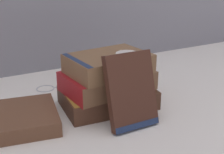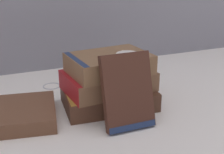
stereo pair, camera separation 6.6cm
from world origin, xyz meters
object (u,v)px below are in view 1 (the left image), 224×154
(book_flat_bottom, at_px, (107,98))
(book_flat_top, at_px, (107,64))
(reading_glasses, at_px, (57,87))
(book_flat_middle, at_px, (105,81))
(pocket_watch, at_px, (127,54))
(book_leaning_front, at_px, (133,93))

(book_flat_bottom, distance_m, book_flat_top, 0.08)
(book_flat_bottom, distance_m, reading_glasses, 0.17)
(book_flat_middle, xyz_separation_m, book_flat_top, (0.00, -0.01, 0.04))
(pocket_watch, bearing_deg, book_leaning_front, -111.98)
(book_flat_middle, xyz_separation_m, pocket_watch, (0.04, -0.03, 0.07))
(book_flat_middle, bearing_deg, book_flat_top, -61.32)
(book_flat_top, height_order, book_leaning_front, book_leaning_front)
(book_leaning_front, distance_m, pocket_watch, 0.10)
(book_leaning_front, relative_size, reading_glasses, 1.30)
(book_flat_bottom, height_order, book_leaning_front, book_leaning_front)
(book_flat_bottom, relative_size, book_leaning_front, 1.42)
(book_flat_bottom, bearing_deg, book_flat_middle, -162.18)
(book_flat_bottom, bearing_deg, reading_glasses, 117.44)
(book_flat_middle, bearing_deg, pocket_watch, -43.87)
(book_flat_bottom, bearing_deg, book_leaning_front, -81.95)
(book_leaning_front, xyz_separation_m, reading_glasses, (-0.07, 0.26, -0.07))
(reading_glasses, bearing_deg, book_flat_middle, -54.37)
(book_flat_bottom, distance_m, book_leaning_front, 0.11)
(book_flat_top, xyz_separation_m, pocket_watch, (0.03, -0.03, 0.02))
(book_flat_bottom, height_order, book_flat_top, book_flat_top)
(book_flat_middle, distance_m, book_leaning_front, 0.10)
(book_flat_top, distance_m, pocket_watch, 0.05)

